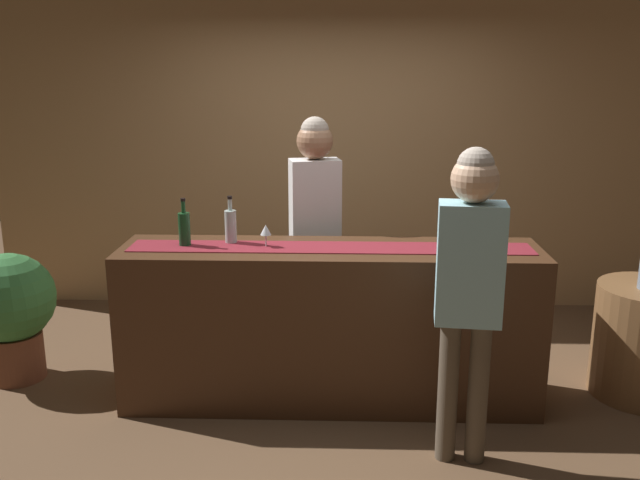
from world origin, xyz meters
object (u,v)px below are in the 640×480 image
(wine_bottle_green, at_px, (184,228))
(wine_glass_mid_counter, at_px, (473,235))
(wine_bottle_clear, at_px, (231,226))
(wine_glass_near_customer, at_px, (266,231))
(customer_sipping, at_px, (469,274))
(potted_plant_tall, at_px, (10,308))
(bartender, at_px, (315,213))

(wine_bottle_green, relative_size, wine_glass_mid_counter, 2.10)
(wine_bottle_clear, bearing_deg, wine_bottle_green, -164.36)
(wine_bottle_green, height_order, wine_glass_mid_counter, wine_bottle_green)
(wine_bottle_clear, distance_m, wine_glass_mid_counter, 1.50)
(wine_bottle_green, bearing_deg, wine_glass_near_customer, -1.76)
(wine_bottle_clear, bearing_deg, customer_sipping, -29.95)
(customer_sipping, height_order, potted_plant_tall, customer_sipping)
(wine_bottle_clear, xyz_separation_m, wine_bottle_green, (-0.28, -0.08, 0.00))
(wine_glass_mid_counter, bearing_deg, wine_bottle_clear, 173.82)
(wine_glass_near_customer, height_order, potted_plant_tall, wine_glass_near_customer)
(bartender, distance_m, customer_sipping, 1.53)
(wine_bottle_clear, height_order, wine_bottle_green, same)
(wine_glass_mid_counter, bearing_deg, wine_bottle_green, 177.28)
(wine_bottle_clear, distance_m, customer_sipping, 1.57)
(wine_bottle_clear, bearing_deg, wine_glass_near_customer, -21.86)
(wine_bottle_green, height_order, wine_glass_near_customer, wine_bottle_green)
(wine_bottle_green, relative_size, bartender, 0.17)
(wine_glass_near_customer, bearing_deg, bartender, 63.95)
(wine_bottle_clear, xyz_separation_m, wine_glass_mid_counter, (1.49, -0.16, -0.01))
(wine_glass_near_customer, xyz_separation_m, customer_sipping, (1.13, -0.69, -0.05))
(wine_glass_near_customer, distance_m, wine_glass_mid_counter, 1.26)
(wine_bottle_green, distance_m, customer_sipping, 1.79)
(wine_glass_mid_counter, bearing_deg, potted_plant_tall, 174.47)
(customer_sipping, xyz_separation_m, potted_plant_tall, (-2.91, 0.92, -0.56))
(customer_sipping, bearing_deg, bartender, 130.05)
(wine_bottle_clear, xyz_separation_m, wine_glass_near_customer, (0.23, -0.09, -0.01))
(wine_bottle_clear, height_order, wine_glass_near_customer, wine_bottle_clear)
(wine_bottle_clear, relative_size, wine_glass_near_customer, 2.10)
(wine_glass_mid_counter, distance_m, potted_plant_tall, 3.11)
(customer_sipping, bearing_deg, wine_glass_near_customer, 154.72)
(wine_bottle_clear, height_order, bartender, bartender)
(wine_glass_mid_counter, xyz_separation_m, customer_sipping, (-0.13, -0.62, -0.05))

